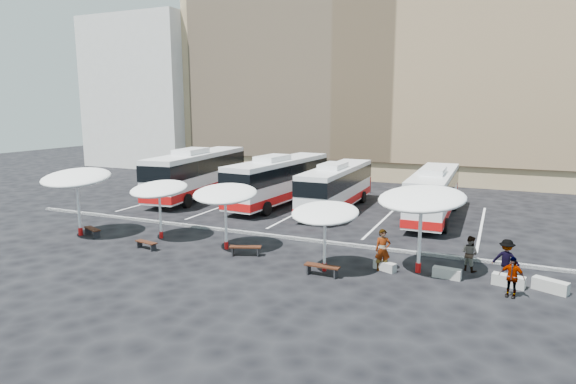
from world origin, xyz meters
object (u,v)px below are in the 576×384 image
at_px(passenger_0, 383,250).
at_px(passenger_3, 506,259).
at_px(conc_bench_1, 447,273).
at_px(sunshade_1, 159,189).
at_px(sunshade_4, 422,199).
at_px(bus_1, 279,179).
at_px(wood_bench_3, 322,268).
at_px(bus_3, 433,192).
at_px(sunshade_3, 325,213).
at_px(conc_bench_3, 550,286).
at_px(conc_bench_2, 509,281).
at_px(sunshade_0, 76,178).
at_px(sunshade_2, 225,194).
at_px(wood_bench_2, 245,248).
at_px(bus_0, 198,172).
at_px(wood_bench_0, 92,230).
at_px(bus_2, 337,185).
at_px(passenger_1, 470,254).
at_px(wood_bench_1, 146,243).
at_px(passenger_2, 512,277).
at_px(conc_bench_0, 385,266).

bearing_deg(passenger_0, passenger_3, -12.01).
bearing_deg(conc_bench_1, passenger_0, -177.30).
height_order(sunshade_1, sunshade_4, sunshade_4).
relative_size(bus_1, wood_bench_3, 7.62).
relative_size(bus_3, sunshade_3, 3.49).
height_order(wood_bench_3, conc_bench_3, conc_bench_3).
bearing_deg(conc_bench_2, sunshade_0, -176.79).
relative_size(sunshade_2, passenger_0, 2.09).
bearing_deg(bus_1, wood_bench_2, -67.67).
relative_size(sunshade_3, passenger_0, 1.65).
xyz_separation_m(bus_1, sunshade_4, (12.26, -11.49, 1.43)).
xyz_separation_m(sunshade_3, passenger_0, (2.40, 1.15, -1.73)).
height_order(bus_3, wood_bench_2, bus_3).
distance_m(bus_0, conc_bench_3, 27.50).
height_order(wood_bench_0, conc_bench_3, conc_bench_3).
bearing_deg(sunshade_2, bus_3, 52.45).
bearing_deg(bus_2, sunshade_4, -56.45).
bearing_deg(passenger_1, wood_bench_1, 42.43).
bearing_deg(wood_bench_1, passenger_2, 2.35).
distance_m(sunshade_3, passenger_1, 6.86).
height_order(bus_0, passenger_1, bus_0).
bearing_deg(sunshade_2, sunshade_4, 2.35).
xyz_separation_m(bus_0, bus_1, (7.34, 0.04, -0.13)).
distance_m(conc_bench_1, passenger_3, 2.59).
relative_size(bus_2, sunshade_2, 2.73).
height_order(bus_3, conc_bench_2, bus_3).
height_order(sunshade_4, wood_bench_3, sunshade_4).
bearing_deg(passenger_1, wood_bench_3, 60.15).
bearing_deg(sunshade_1, conc_bench_3, -0.34).
distance_m(sunshade_2, passenger_0, 8.48).
relative_size(sunshade_0, passenger_2, 2.92).
xyz_separation_m(bus_0, conc_bench_2, (23.31, -11.67, -1.84)).
height_order(sunshade_3, wood_bench_0, sunshade_3).
distance_m(bus_1, conc_bench_2, 19.88).
bearing_deg(bus_1, conc_bench_3, -28.83).
distance_m(conc_bench_3, passenger_2, 2.02).
relative_size(sunshade_2, conc_bench_2, 3.15).
bearing_deg(bus_0, wood_bench_0, -89.63).
relative_size(bus_1, bus_3, 1.10).
bearing_deg(sunshade_4, wood_bench_1, -171.02).
relative_size(bus_3, conc_bench_1, 9.26).
xyz_separation_m(conc_bench_3, passenger_1, (-3.17, 1.35, 0.56)).
bearing_deg(sunshade_3, conc_bench_3, 8.29).
relative_size(bus_3, passenger_0, 5.74).
relative_size(conc_bench_1, conc_bench_3, 0.90).
bearing_deg(passenger_1, conc_bench_3, -172.50).
relative_size(sunshade_0, passenger_0, 2.49).
relative_size(conc_bench_2, passenger_2, 0.78).
bearing_deg(conc_bench_0, bus_0, 146.97).
relative_size(wood_bench_0, wood_bench_3, 0.96).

